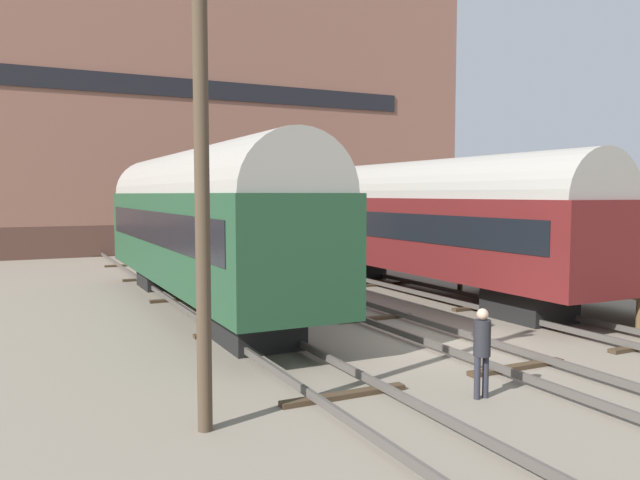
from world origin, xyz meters
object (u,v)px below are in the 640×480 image
(train_car_maroon, at_px, (426,219))
(person_worker, at_px, (482,344))
(bench, at_px, (634,273))
(utility_pole, at_px, (202,167))
(train_car_green, at_px, (198,219))

(train_car_maroon, distance_m, person_worker, 12.46)
(bench, xyz_separation_m, utility_pole, (-13.84, -2.69, 2.77))
(train_car_green, height_order, train_car_maroon, train_car_green)
(person_worker, relative_size, utility_pole, 0.21)
(train_car_maroon, bearing_deg, bench, -71.36)
(bench, distance_m, person_worker, 9.39)
(train_car_green, bearing_deg, person_worker, -78.54)
(train_car_green, xyz_separation_m, bench, (11.03, -7.92, -1.52))
(person_worker, distance_m, utility_pole, 6.09)
(bench, height_order, utility_pole, utility_pole)
(train_car_maroon, xyz_separation_m, bench, (2.41, -7.15, -1.41))
(train_car_green, bearing_deg, bench, -35.67)
(person_worker, bearing_deg, utility_pole, 171.80)
(train_car_green, xyz_separation_m, utility_pole, (-2.81, -10.61, 1.25))
(person_worker, xyz_separation_m, utility_pole, (-5.11, 0.74, 3.23))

